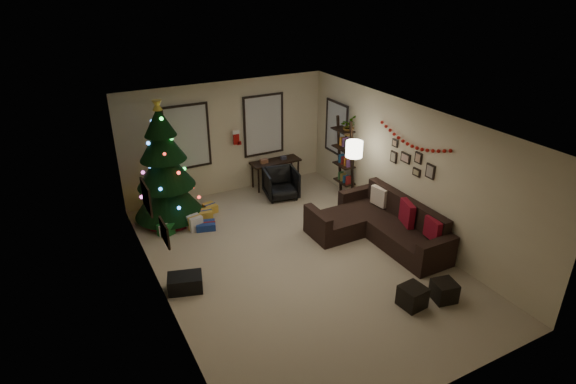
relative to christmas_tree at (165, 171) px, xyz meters
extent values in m
plane|color=tan|center=(1.69, -2.72, -1.14)|extent=(7.00, 7.00, 0.00)
plane|color=white|center=(1.69, -2.72, 1.56)|extent=(7.00, 7.00, 0.00)
plane|color=beige|center=(1.69, 0.78, 0.21)|extent=(5.00, 0.00, 5.00)
plane|color=beige|center=(1.69, -6.22, 0.21)|extent=(5.00, 0.00, 5.00)
plane|color=beige|center=(-0.81, -2.72, 0.21)|extent=(0.00, 7.00, 7.00)
plane|color=beige|center=(4.19, -2.72, 0.21)|extent=(0.00, 7.00, 7.00)
cube|color=#728CB2|center=(0.74, 0.75, 0.41)|extent=(0.94, 0.02, 1.35)
cube|color=beige|center=(0.74, 0.75, 0.41)|extent=(0.94, 0.03, 1.35)
cube|color=#728CB2|center=(2.64, 0.75, 0.41)|extent=(0.94, 0.02, 1.35)
cube|color=beige|center=(2.64, 0.75, 0.41)|extent=(0.94, 0.03, 1.35)
cube|color=#728CB2|center=(4.16, -0.17, 0.36)|extent=(0.05, 0.27, 1.17)
cube|color=beige|center=(4.16, -0.17, 0.36)|extent=(0.05, 0.45, 1.17)
cylinder|color=black|center=(0.00, 0.00, -0.97)|extent=(0.11, 0.11, 0.33)
cone|color=black|center=(0.00, 0.00, -0.49)|extent=(1.48, 1.48, 1.03)
cone|color=black|center=(0.00, 0.00, 0.11)|extent=(1.22, 1.22, 0.87)
cone|color=black|center=(0.00, 0.00, 0.65)|extent=(0.95, 0.95, 0.76)
cone|color=black|center=(0.00, 0.00, 1.09)|extent=(0.65, 0.65, 0.60)
cylinder|color=maroon|center=(0.00, 0.00, -1.11)|extent=(1.19, 1.19, 0.04)
cube|color=gold|center=(0.64, -0.37, -1.03)|extent=(0.35, 0.28, 0.22)
cube|color=#14591E|center=(-0.26, -0.62, -1.01)|extent=(0.30, 0.22, 0.25)
cube|color=navy|center=(0.54, -0.77, -1.06)|extent=(0.40, 0.30, 0.15)
cube|color=silver|center=(0.34, -0.67, -0.99)|extent=(0.28, 0.25, 0.30)
cube|color=maroon|center=(-0.36, -0.17, -1.00)|extent=(0.26, 0.26, 0.28)
cube|color=gold|center=(0.89, -0.07, -1.05)|extent=(0.25, 0.30, 0.18)
cube|color=black|center=(3.72, -2.94, -0.94)|extent=(0.85, 2.26, 0.40)
cube|color=black|center=(4.04, -2.94, -0.51)|extent=(0.20, 2.26, 0.46)
cube|color=black|center=(3.72, -4.17, -0.83)|extent=(0.85, 0.20, 0.62)
cube|color=black|center=(3.72, -1.71, -0.83)|extent=(0.85, 0.20, 0.62)
cube|color=black|center=(2.89, -2.23, -0.94)|extent=(0.80, 0.85, 0.40)
cube|color=black|center=(2.40, -2.23, -0.83)|extent=(0.18, 0.85, 0.62)
cube|color=maroon|center=(3.90, -3.83, -0.50)|extent=(0.17, 0.42, 0.40)
cube|color=maroon|center=(3.90, -3.13, -0.50)|extent=(0.26, 0.49, 0.47)
cube|color=beige|center=(3.90, -2.25, -0.51)|extent=(0.16, 0.41, 0.40)
cube|color=black|center=(2.68, -4.75, -0.96)|extent=(0.41, 0.41, 0.36)
cube|color=black|center=(3.25, -4.87, -0.97)|extent=(0.43, 0.43, 0.34)
cube|color=black|center=(2.83, 0.50, -0.48)|extent=(1.25, 0.45, 0.04)
cylinder|color=black|center=(2.28, 0.32, -0.82)|extent=(0.04, 0.04, 0.62)
cylinder|color=black|center=(2.28, 0.68, -0.82)|extent=(0.04, 0.04, 0.62)
cylinder|color=black|center=(3.38, 0.32, -0.82)|extent=(0.04, 0.04, 0.62)
cylinder|color=black|center=(3.38, 0.68, -0.82)|extent=(0.04, 0.04, 0.62)
imported|color=black|center=(2.65, -0.15, -0.78)|extent=(0.80, 0.77, 0.71)
cube|color=black|center=(4.01, -1.06, -0.16)|extent=(0.05, 0.05, 1.95)
cube|color=black|center=(4.01, -0.54, -0.16)|extent=(0.05, 0.05, 1.95)
cube|color=black|center=(3.98, -0.80, -0.76)|extent=(0.30, 0.54, 0.03)
cube|color=black|center=(3.98, -0.80, -0.32)|extent=(0.30, 0.54, 0.03)
cube|color=black|center=(3.98, -0.80, 0.11)|extent=(0.30, 0.54, 0.03)
cube|color=black|center=(3.98, -0.80, 0.54)|extent=(0.30, 0.54, 0.03)
imported|color=#4C4C4C|center=(3.99, -0.87, 0.70)|extent=(0.65, 0.65, 0.55)
cylinder|color=black|center=(3.64, -1.62, -1.12)|extent=(0.30, 0.30, 0.03)
cylinder|color=black|center=(3.64, -1.62, -0.39)|extent=(0.03, 0.03, 1.43)
cylinder|color=white|center=(3.64, -1.62, 0.40)|extent=(0.36, 0.36, 0.34)
cube|color=black|center=(-0.79, -2.01, 0.45)|extent=(0.04, 0.60, 0.50)
cube|color=tan|center=(-0.79, -2.01, 0.45)|extent=(0.01, 0.54, 0.45)
cube|color=black|center=(-0.79, -3.11, 0.35)|extent=(0.04, 0.45, 0.35)
cube|color=beige|center=(-0.79, -3.11, 0.35)|extent=(0.01, 0.41, 0.31)
cube|color=black|center=(4.17, -3.32, 0.41)|extent=(0.03, 0.22, 0.28)
cube|color=black|center=(4.17, -2.97, 0.56)|extent=(0.03, 0.18, 0.22)
cube|color=black|center=(4.17, -2.97, 0.26)|extent=(0.03, 0.20, 0.16)
cube|color=black|center=(4.17, -2.62, 0.44)|extent=(0.03, 0.26, 0.20)
cube|color=black|center=(4.17, -2.27, 0.34)|extent=(0.03, 0.18, 0.24)
cube|color=black|center=(4.17, -2.27, 0.64)|extent=(0.03, 0.16, 0.16)
cube|color=#990F0C|center=(1.54, 0.83, 0.27)|extent=(0.14, 0.04, 0.30)
cube|color=white|center=(1.54, 0.83, 0.42)|extent=(0.16, 0.05, 0.08)
cube|color=#990F0C|center=(1.61, 0.83, 0.14)|extent=(0.10, 0.04, 0.08)
cube|color=#990F0C|center=(1.87, 0.62, 0.24)|extent=(0.14, 0.04, 0.30)
cube|color=white|center=(1.87, 0.62, 0.39)|extent=(0.16, 0.05, 0.08)
cube|color=#990F0C|center=(1.94, 0.62, 0.11)|extent=(0.10, 0.04, 0.08)
cube|color=black|center=(-0.46, -2.61, -0.99)|extent=(0.66, 0.53, 0.29)
camera|label=1|loc=(-2.00, -9.25, 3.86)|focal=29.48mm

